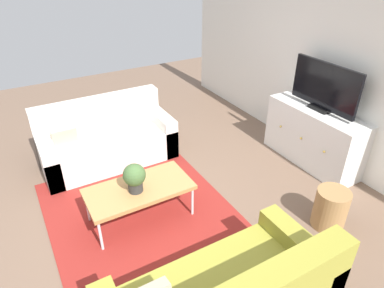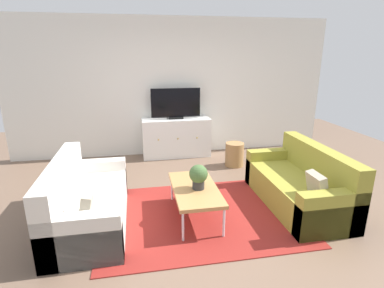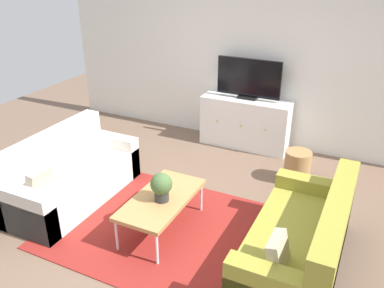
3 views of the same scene
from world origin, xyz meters
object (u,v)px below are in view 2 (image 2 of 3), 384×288
at_px(couch_left_side, 83,205).
at_px(potted_plant, 198,176).
at_px(couch_right_side, 302,186).
at_px(wicker_basket, 234,154).
at_px(flat_screen_tv, 176,104).
at_px(coffee_table, 195,189).
at_px(tv_console, 176,137).

xyz_separation_m(couch_left_side, potted_plant, (1.40, -0.10, 0.31)).
xyz_separation_m(couch_right_side, wicker_basket, (-0.43, 1.62, -0.06)).
bearing_deg(couch_left_side, couch_right_side, 0.00).
relative_size(couch_left_side, flat_screen_tv, 1.78).
xyz_separation_m(coffee_table, wicker_basket, (1.08, 1.67, -0.16)).
distance_m(coffee_table, potted_plant, 0.21).
relative_size(coffee_table, potted_plant, 3.50).
distance_m(couch_right_side, potted_plant, 1.51).
height_order(coffee_table, flat_screen_tv, flat_screen_tv).
height_order(couch_left_side, coffee_table, couch_left_side).
bearing_deg(wicker_basket, potted_plant, -121.28).
relative_size(couch_left_side, couch_right_side, 1.00).
height_order(coffee_table, wicker_basket, wicker_basket).
bearing_deg(couch_left_side, coffee_table, -2.47).
bearing_deg(wicker_basket, couch_left_side, -146.48).
bearing_deg(flat_screen_tv, couch_right_side, -59.47).
height_order(couch_right_side, potted_plant, couch_right_side).
distance_m(couch_right_side, tv_console, 2.76).
bearing_deg(potted_plant, wicker_basket, 58.72).
height_order(tv_console, flat_screen_tv, flat_screen_tv).
bearing_deg(potted_plant, tv_console, 88.59).
bearing_deg(potted_plant, coffee_table, 126.97).
distance_m(couch_left_side, couch_right_side, 2.87).
height_order(couch_right_side, flat_screen_tv, flat_screen_tv).
relative_size(couch_right_side, potted_plant, 5.52).
distance_m(tv_console, flat_screen_tv, 0.69).
height_order(potted_plant, flat_screen_tv, flat_screen_tv).
xyz_separation_m(couch_left_side, couch_right_side, (2.87, 0.00, 0.00)).
bearing_deg(tv_console, couch_left_side, -121.51).
bearing_deg(couch_right_side, tv_console, 120.74).
bearing_deg(couch_left_side, wicker_basket, 33.52).
height_order(coffee_table, tv_console, tv_console).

